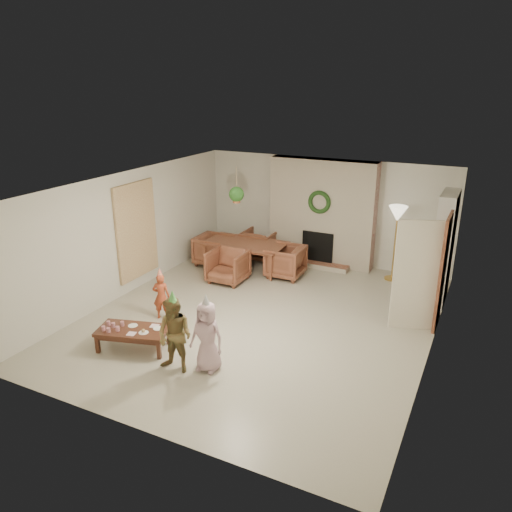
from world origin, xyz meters
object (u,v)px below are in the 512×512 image
Objects in this scene: coffee_table_top at (133,330)px; dining_chair_far at (259,245)px; dining_chair_near at (228,266)px; dining_chair_right at (285,261)px; child_plaid at (175,335)px; child_pink at (207,337)px; child_red at (161,296)px; dining_chair_left at (214,250)px; dining_table at (244,256)px.

dining_chair_far is at bearing 74.46° from coffee_table_top.
dining_chair_near is 1.31m from dining_chair_right.
child_plaid reaches higher than child_pink.
dining_chair_near is 1.00× the size of dining_chair_right.
dining_chair_near is 0.90× the size of child_red.
child_pink is at bearing 31.57° from child_plaid.
dining_chair_right is (1.84, 0.03, 0.00)m from dining_chair_left.
dining_table is at bearing -116.80° from child_red.
dining_table is 2.12× the size of child_red.
dining_chair_near and dining_chair_far have the same top height.
dining_table is at bearing 109.15° from child_pink.
dining_chair_right reaches higher than dining_table.
child_red is at bearing 145.73° from child_pink.
dining_chair_left is at bearing -90.00° from dining_chair_right.
dining_chair_left is 1.84m from dining_chair_right.
child_pink is at bearing -66.66° from dining_chair_near.
dining_table is 0.82m from dining_chair_left.
coffee_table_top is at bearing -90.51° from dining_table.
dining_chair_left is at bearing 45.00° from dining_chair_far.
dining_chair_right is 0.90× the size of child_red.
dining_table is at bearing 104.65° from child_plaid.
dining_chair_right is 0.71× the size of child_pink.
dining_chair_right is (1.02, 0.02, 0.03)m from dining_table.
dining_chair_far is (-0.01, 0.82, 0.03)m from dining_table.
dining_chair_near is 1.63m from dining_chair_far.
child_plaid is at bearing -77.19° from dining_table.
child_pink is (2.26, -3.98, 0.20)m from dining_chair_left.
dining_chair_left is 0.71× the size of child_pink.
coffee_table_top is (0.04, -4.82, -0.03)m from dining_chair_far.
dining_chair_right is 3.16m from child_red.
dining_table is 0.82m from dining_chair_near.
dining_chair_far is at bearing -45.00° from dining_chair_left.
dining_chair_right is 0.67× the size of child_plaid.
dining_chair_near is 3.58m from child_plaid.
child_red is at bearing 133.91° from child_plaid.
child_red reaches higher than dining_chair_left.
dining_chair_near and dining_chair_left have the same top height.
dining_chair_far is at bearing 90.00° from dining_chair_near.
child_pink is (1.43, -3.18, 0.20)m from dining_chair_near.
dining_chair_near reaches higher than coffee_table_top.
dining_table is 4.37m from child_plaid.
child_plaid is (1.05, -5.06, 0.23)m from dining_chair_far.
dining_chair_right is 4.26m from child_plaid.
child_plaid reaches higher than dining_table.
dining_chair_left is (-0.82, -0.01, 0.03)m from dining_table.
dining_table is 1.02m from dining_chair_right.
dining_chair_near is at bearing -135.00° from dining_chair_left.
child_red is (-0.23, -2.08, 0.08)m from dining_chair_near.
dining_chair_near is at bearing -51.34° from dining_chair_right.
dining_chair_far is 1.00× the size of dining_chair_right.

